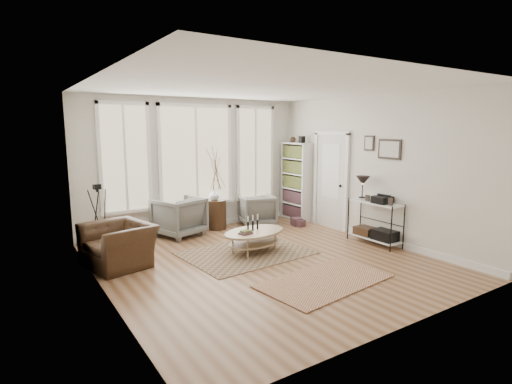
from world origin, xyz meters
TOP-DOWN VIEW (x-y plane):
  - room at (0.02, 0.03)m, footprint 5.50×5.54m
  - bay_window at (0.00, 2.71)m, footprint 4.14×0.12m
  - door at (2.57, 1.15)m, footprint 0.09×1.06m
  - bookcase at (2.44, 2.23)m, footprint 0.31×0.85m
  - low_shelf at (2.38, -0.30)m, footprint 0.38×1.08m
  - wall_art at (2.58, -0.27)m, footprint 0.04×0.88m
  - rug_main at (-0.04, 0.56)m, footprint 2.30×1.79m
  - rug_runner at (0.23, -1.23)m, footprint 2.10×1.33m
  - coffee_table at (0.12, 0.54)m, footprint 1.38×1.01m
  - armchair_left at (-0.60, 2.35)m, footprint 1.12×1.14m
  - armchair_right at (1.30, 2.25)m, footprint 0.94×0.96m
  - side_table at (0.33, 2.44)m, footprint 0.44×0.44m
  - vase at (0.29, 2.45)m, footprint 0.27×0.27m
  - accent_chair at (-2.14, 1.15)m, footprint 1.27×1.17m
  - tripod_camera at (-2.25, 2.02)m, footprint 0.44×0.44m
  - book_stack_near at (2.05, 1.70)m, footprint 0.28×0.32m
  - book_stack_far at (2.05, 1.60)m, footprint 0.23×0.27m

SIDE VIEW (x-z plane):
  - rug_main at x=-0.04m, z-range 0.00..0.01m
  - rug_runner at x=0.23m, z-range 0.01..0.02m
  - book_stack_far at x=2.05m, z-range 0.00..0.15m
  - book_stack_near at x=2.05m, z-range 0.00..0.17m
  - coffee_table at x=0.12m, z-range 0.02..0.60m
  - accent_chair at x=-2.14m, z-range 0.00..0.70m
  - armchair_right at x=1.30m, z-range 0.00..0.71m
  - armchair_left at x=-0.60m, z-range 0.00..0.82m
  - low_shelf at x=2.38m, z-range -0.14..1.16m
  - tripod_camera at x=-2.25m, z-range -0.05..1.21m
  - vase at x=0.29m, z-range 0.66..0.91m
  - side_table at x=0.33m, z-range -0.04..1.82m
  - bookcase at x=2.44m, z-range -0.07..1.99m
  - door at x=2.57m, z-range 0.01..2.23m
  - room at x=0.02m, z-range -0.02..2.88m
  - bay_window at x=0.00m, z-range 0.49..2.73m
  - wall_art at x=2.58m, z-range 1.66..2.10m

